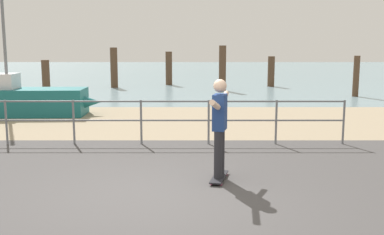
# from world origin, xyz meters

# --- Properties ---
(ground_plane) EXTENTS (24.00, 10.00, 0.04)m
(ground_plane) POSITION_xyz_m (0.00, -1.00, 0.00)
(ground_plane) COLOR #474444
(ground_plane) RESTS_ON ground
(beach_strip) EXTENTS (24.00, 6.00, 0.04)m
(beach_strip) POSITION_xyz_m (0.00, 7.00, 0.00)
(beach_strip) COLOR tan
(beach_strip) RESTS_ON ground
(sea_surface) EXTENTS (72.00, 50.00, 0.04)m
(sea_surface) POSITION_xyz_m (0.00, 35.00, 0.00)
(sea_surface) COLOR #75939E
(sea_surface) RESTS_ON ground
(railing_fence) EXTENTS (12.55, 0.05, 1.05)m
(railing_fence) POSITION_xyz_m (-2.22, 3.60, 0.70)
(railing_fence) COLOR slate
(railing_fence) RESTS_ON ground
(sailboat) EXTENTS (4.99, 1.57, 5.18)m
(sailboat) POSITION_xyz_m (-5.07, 7.99, 0.52)
(sailboat) COLOR #19666B
(sailboat) RESTS_ON ground
(skateboard) EXTENTS (0.38, 0.82, 0.08)m
(skateboard) POSITION_xyz_m (0.98, 0.78, 0.07)
(skateboard) COLOR black
(skateboard) RESTS_ON ground
(skateboarder) EXTENTS (0.41, 1.43, 1.65)m
(skateboarder) POSITION_xyz_m (0.98, 0.78, 1.02)
(skateboarder) COLOR #26262B
(skateboarder) RESTS_ON skateboard
(groyne_post_0) EXTENTS (0.38, 0.38, 1.62)m
(groyne_post_0) POSITION_xyz_m (-6.74, 15.53, 0.81)
(groyne_post_0) COLOR #513826
(groyne_post_0) RESTS_ON ground
(groyne_post_1) EXTENTS (0.39, 0.39, 2.22)m
(groyne_post_1) POSITION_xyz_m (-3.80, 18.13, 1.11)
(groyne_post_1) COLOR #513826
(groyne_post_1) RESTS_ON ground
(groyne_post_2) EXTENTS (0.39, 0.39, 1.99)m
(groyne_post_2) POSITION_xyz_m (-0.86, 19.92, 0.99)
(groyne_post_2) COLOR #513826
(groyne_post_2) RESTS_ON ground
(groyne_post_3) EXTENTS (0.37, 0.37, 2.33)m
(groyne_post_3) POSITION_xyz_m (2.09, 16.40, 1.16)
(groyne_post_3) COLOR #513826
(groyne_post_3) RESTS_ON ground
(groyne_post_4) EXTENTS (0.39, 0.39, 1.73)m
(groyne_post_4) POSITION_xyz_m (5.03, 18.82, 0.87)
(groyne_post_4) COLOR #513826
(groyne_post_4) RESTS_ON ground
(groyne_post_5) EXTENTS (0.27, 0.27, 1.87)m
(groyne_post_5) POSITION_xyz_m (7.97, 13.64, 0.93)
(groyne_post_5) COLOR #513826
(groyne_post_5) RESTS_ON ground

